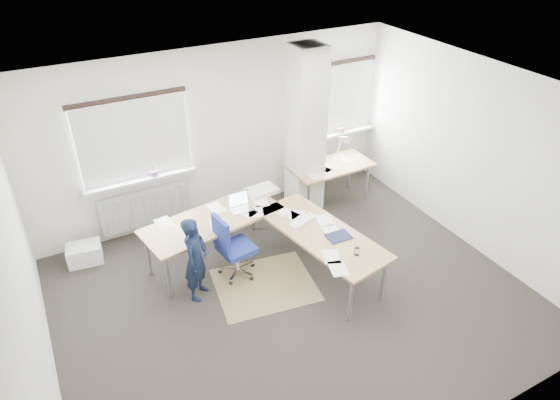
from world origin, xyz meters
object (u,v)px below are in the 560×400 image
person (196,259)px  desk_side (331,167)px  task_chair (235,259)px  desk_main (268,226)px

person → desk_side: bearing=-25.3°
task_chair → person: 0.70m
task_chair → person: (-0.60, -0.15, 0.33)m
task_chair → desk_side: bearing=16.5°
task_chair → desk_main: bearing=-10.7°
person → desk_main: bearing=-41.2°
desk_side → person: size_ratio=1.15×
desk_main → task_chair: task_chair is taller
desk_side → task_chair: 2.50m
desk_main → task_chair: 0.66m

